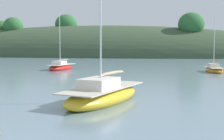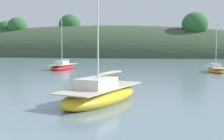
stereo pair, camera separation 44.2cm
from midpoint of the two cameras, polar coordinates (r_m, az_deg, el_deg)
far_shoreline_hill at (r=105.74m, az=-4.16°, el=2.69°), size 150.00×36.00×25.02m
sailboat_navy_dinghy at (r=18.16m, az=-1.41°, el=-4.67°), size 4.39×7.98×9.11m
sailboat_white_near at (r=44.34m, az=-8.96°, el=0.59°), size 2.70×6.50×8.51m
sailboat_blue_center at (r=41.50m, az=19.33°, el=0.07°), size 2.42×5.43×7.14m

